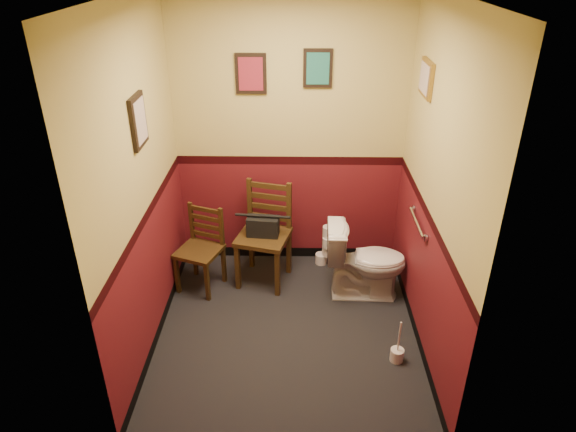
# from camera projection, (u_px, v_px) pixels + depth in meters

# --- Properties ---
(floor) EXTENTS (2.20, 2.40, 0.00)m
(floor) POSITION_uv_depth(u_px,v_px,m) (288.00, 330.00, 4.48)
(floor) COLOR black
(floor) RESTS_ON ground
(wall_back) EXTENTS (2.20, 0.00, 2.70)m
(wall_back) POSITION_uv_depth(u_px,v_px,m) (290.00, 137.00, 4.90)
(wall_back) COLOR #5C131A
(wall_back) RESTS_ON ground
(wall_front) EXTENTS (2.20, 0.00, 2.70)m
(wall_front) POSITION_uv_depth(u_px,v_px,m) (283.00, 285.00, 2.78)
(wall_front) COLOR #5C131A
(wall_front) RESTS_ON ground
(wall_left) EXTENTS (0.00, 2.40, 2.70)m
(wall_left) POSITION_uv_depth(u_px,v_px,m) (141.00, 189.00, 3.86)
(wall_left) COLOR #5C131A
(wall_left) RESTS_ON ground
(wall_right) EXTENTS (0.00, 2.40, 2.70)m
(wall_right) POSITION_uv_depth(u_px,v_px,m) (435.00, 192.00, 3.82)
(wall_right) COLOR #5C131A
(wall_right) RESTS_ON ground
(grab_bar) EXTENTS (0.05, 0.56, 0.06)m
(grab_bar) POSITION_uv_depth(u_px,v_px,m) (417.00, 222.00, 4.23)
(grab_bar) COLOR silver
(grab_bar) RESTS_ON wall_right
(framed_print_back_a) EXTENTS (0.28, 0.04, 0.36)m
(framed_print_back_a) POSITION_uv_depth(u_px,v_px,m) (251.00, 74.00, 4.60)
(framed_print_back_a) COLOR black
(framed_print_back_a) RESTS_ON wall_back
(framed_print_back_b) EXTENTS (0.26, 0.04, 0.34)m
(framed_print_back_b) POSITION_uv_depth(u_px,v_px,m) (318.00, 68.00, 4.57)
(framed_print_back_b) COLOR black
(framed_print_back_b) RESTS_ON wall_back
(framed_print_left) EXTENTS (0.04, 0.30, 0.38)m
(framed_print_left) POSITION_uv_depth(u_px,v_px,m) (139.00, 121.00, 3.71)
(framed_print_left) COLOR black
(framed_print_left) RESTS_ON wall_left
(framed_print_right) EXTENTS (0.04, 0.34, 0.28)m
(framed_print_right) POSITION_uv_depth(u_px,v_px,m) (426.00, 78.00, 4.02)
(framed_print_right) COLOR olive
(framed_print_right) RESTS_ON wall_right
(toilet) EXTENTS (0.76, 0.44, 0.73)m
(toilet) POSITION_uv_depth(u_px,v_px,m) (366.00, 261.00, 4.78)
(toilet) COLOR white
(toilet) RESTS_ON floor
(toilet_brush) EXTENTS (0.11, 0.11, 0.39)m
(toilet_brush) POSITION_uv_depth(u_px,v_px,m) (397.00, 354.00, 4.13)
(toilet_brush) COLOR silver
(toilet_brush) RESTS_ON floor
(chair_left) EXTENTS (0.49, 0.49, 0.82)m
(chair_left) POSITION_uv_depth(u_px,v_px,m) (201.00, 249.00, 4.89)
(chair_left) COLOR #463015
(chair_left) RESTS_ON floor
(chair_right) EXTENTS (0.57, 0.57, 1.00)m
(chair_right) POSITION_uv_depth(u_px,v_px,m) (265.00, 234.00, 4.95)
(chair_right) COLOR #463015
(chair_right) RESTS_ON floor
(handbag) EXTENTS (0.31, 0.18, 0.22)m
(handbag) POSITION_uv_depth(u_px,v_px,m) (263.00, 226.00, 4.86)
(handbag) COLOR black
(handbag) RESTS_ON chair_right
(tp_stack) EXTENTS (0.25, 0.15, 0.44)m
(tp_stack) POSITION_uv_depth(u_px,v_px,m) (328.00, 248.00, 5.32)
(tp_stack) COLOR silver
(tp_stack) RESTS_ON floor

